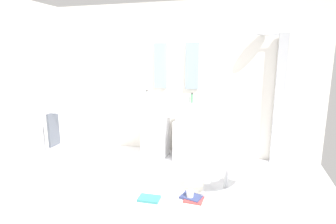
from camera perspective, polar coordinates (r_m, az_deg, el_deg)
The scene contains 17 objects.
ground_plane at distance 3.67m, azimuth -4.81°, elevation -16.61°, with size 4.80×3.60×0.04m, color silver.
rear_partition at distance 4.82m, azimuth 1.89°, elevation 6.78°, with size 4.80×0.10×2.60m, color silver.
pedestal_sink_left at distance 4.69m, azimuth -2.64°, elevation -3.54°, with size 0.41×0.41×1.05m.
pedestal_sink_right at distance 4.55m, azimuth 4.06°, elevation -4.05°, with size 0.41×0.41×1.05m.
vanity_mirror_left at distance 4.82m, azimuth -1.57°, elevation 9.63°, with size 0.22×0.03×0.77m, color #8C9EA8.
vanity_mirror_right at distance 4.68m, azimuth 5.06°, elevation 9.52°, with size 0.22×0.03×0.77m, color #8C9EA8.
shower_column at distance 4.61m, azimuth 22.03°, elevation 2.92°, with size 0.49×0.24×2.05m.
lounge_chair at distance 3.59m, azimuth 12.16°, elevation -11.03°, with size 1.09×1.09×0.65m.
towel_rack at distance 4.39m, azimuth -23.10°, elevation -3.62°, with size 0.37×0.22×0.95m.
area_rug at distance 3.55m, azimuth 1.22°, elevation -17.18°, with size 1.14×0.87×0.01m, color white.
magazine_navy at distance 3.51m, azimuth 4.88°, elevation -17.30°, with size 0.25×0.19×0.03m, color navy.
magazine_teal at distance 3.47m, azimuth -3.95°, elevation -17.61°, with size 0.26×0.17×0.03m, color teal.
magazine_red at distance 3.47m, azimuth 5.41°, elevation -17.74°, with size 0.22×0.20×0.02m, color #B73838.
coffee_mug at distance 3.48m, azimuth 4.62°, elevation -16.83°, with size 0.08×0.08×0.10m, color white.
soap_bottle_grey at distance 4.60m, azimuth -4.37°, elevation 3.06°, with size 0.05×0.05×0.16m.
soap_bottle_green at distance 4.50m, azimuth 5.04°, elevation 2.88°, with size 0.04×0.04×0.16m.
soap_bottle_clear at distance 4.57m, azimuth -4.40°, elevation 3.26°, with size 0.05×0.05×0.20m.
Camera 1 is at (1.17, -3.01, 1.73)m, focal length 29.15 mm.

